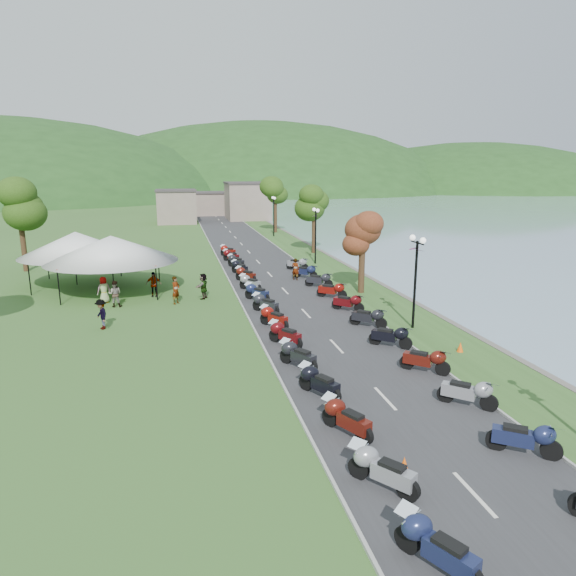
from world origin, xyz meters
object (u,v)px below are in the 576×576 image
vendor_tent_main (113,264)px  pedestrian_a (176,304)px  pedestrian_b (116,307)px  pedestrian_c (103,329)px

vendor_tent_main → pedestrian_a: size_ratio=3.35×
pedestrian_a → pedestrian_b: size_ratio=1.07×
vendor_tent_main → pedestrian_b: size_ratio=3.60×
pedestrian_a → pedestrian_b: 3.75m
vendor_tent_main → pedestrian_b: 4.69m
vendor_tent_main → pedestrian_a: bearing=-45.2°
pedestrian_c → vendor_tent_main: bearing=156.9°
pedestrian_a → pedestrian_b: (-3.75, 0.05, 0.00)m
pedestrian_b → pedestrian_c: (-0.23, -4.69, 0.00)m
vendor_tent_main → pedestrian_b: (0.48, -4.22, -2.00)m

